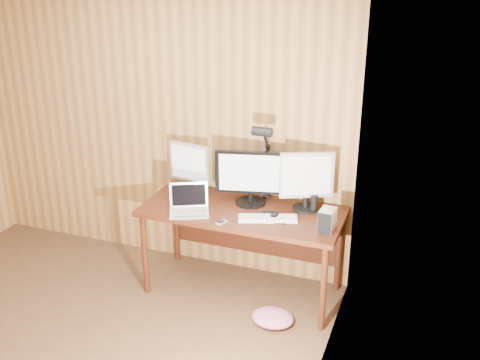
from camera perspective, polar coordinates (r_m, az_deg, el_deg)
The scene contains 13 objects.
desk at distance 4.57m, azimuth 0.53°, elevation -4.03°, with size 1.60×0.70×0.75m.
monitor_center at distance 4.48m, azimuth 1.10°, elevation 0.34°, with size 0.57×0.25×0.45m.
monitor_left at distance 4.73m, azimuth -5.13°, elevation 1.40°, with size 0.38×0.18×0.42m.
monitor_right at distance 4.39m, azimuth 6.78°, elevation 0.07°, with size 0.40×0.21×0.48m.
laptop at distance 4.42m, azimuth -5.20°, elevation -2.54°, with size 0.37×0.34×0.22m.
keyboard at distance 4.29m, azimuth 2.84°, elevation -3.90°, with size 0.47×0.27×0.02m.
mousepad at distance 4.33m, azimuth 3.50°, elevation -3.80°, with size 0.23×0.19×0.00m, color black.
mouse at distance 4.32m, azimuth 3.51°, elevation -3.56°, with size 0.07×0.11×0.04m, color black.
hard_drive at distance 4.14m, azimuth 8.85°, elevation -4.04°, with size 0.12×0.16×0.17m.
phone at distance 4.24m, azimuth -1.88°, elevation -4.31°, with size 0.07×0.10×0.01m.
speaker at distance 4.44m, azimuth 7.53°, elevation -2.40°, with size 0.06×0.06×0.13m, color black.
desk_lamp at distance 4.46m, azimuth 2.51°, elevation 2.92°, with size 0.16×0.23×0.69m.
fabric_pile at distance 4.41m, azimuth 3.33°, elevation -13.82°, with size 0.33×0.27×0.10m, color #BC5B84, non-canonical shape.
Camera 1 is at (2.31, -2.18, 2.61)m, focal length 42.00 mm.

